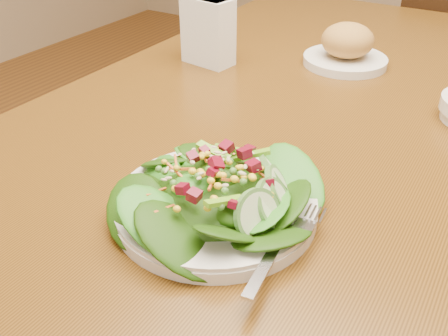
{
  "coord_description": "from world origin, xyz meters",
  "views": [
    {
      "loc": [
        0.26,
        -0.79,
        1.12
      ],
      "look_at": [
        0.0,
        -0.37,
        0.8
      ],
      "focal_mm": 40.0,
      "sensor_mm": 36.0,
      "label": 1
    }
  ],
  "objects": [
    {
      "name": "dining_table",
      "position": [
        0.0,
        0.0,
        0.65
      ],
      "size": [
        0.9,
        1.4,
        0.75
      ],
      "color": "#603911",
      "rests_on": "ground_plane"
    },
    {
      "name": "salad_plate",
      "position": [
        0.01,
        -0.39,
        0.78
      ],
      "size": [
        0.25,
        0.25,
        0.07
      ],
      "rotation": [
        0.0,
        0.0,
        0.33
      ],
      "color": "silver",
      "rests_on": "dining_table"
    },
    {
      "name": "bread_plate",
      "position": [
        -0.04,
        0.18,
        0.79
      ],
      "size": [
        0.17,
        0.17,
        0.09
      ],
      "color": "silver",
      "rests_on": "dining_table"
    },
    {
      "name": "napkin_holder",
      "position": [
        -0.28,
        0.04,
        0.82
      ],
      "size": [
        0.11,
        0.07,
        0.13
      ],
      "rotation": [
        0.0,
        0.0,
        -0.14
      ],
      "color": "white",
      "rests_on": "dining_table"
    }
  ]
}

